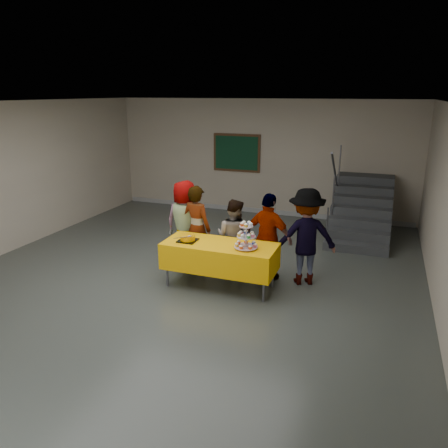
% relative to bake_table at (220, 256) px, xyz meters
% --- Properties ---
extents(room_shell, '(10.00, 10.04, 3.02)m').
position_rel_bake_table_xyz_m(room_shell, '(-0.67, -0.20, 1.57)').
color(room_shell, '#4C514C').
rests_on(room_shell, ground).
extents(bake_table, '(1.88, 0.78, 0.77)m').
position_rel_bake_table_xyz_m(bake_table, '(0.00, 0.00, 0.00)').
color(bake_table, '#595960').
rests_on(bake_table, ground).
extents(cupcake_stand, '(0.38, 0.38, 0.44)m').
position_rel_bake_table_xyz_m(cupcake_stand, '(0.47, -0.07, 0.40)').
color(cupcake_stand, silver).
rests_on(cupcake_stand, bake_table).
extents(bear_cake, '(0.32, 0.36, 0.12)m').
position_rel_bake_table_xyz_m(bear_cake, '(-0.55, -0.07, 0.27)').
color(bear_cake, black).
rests_on(bear_cake, bake_table).
extents(schoolchild_a, '(0.81, 0.55, 1.61)m').
position_rel_bake_table_xyz_m(schoolchild_a, '(-0.99, 0.77, 0.25)').
color(schoolchild_a, slate).
rests_on(schoolchild_a, ground).
extents(schoolchild_b, '(0.65, 0.50, 1.58)m').
position_rel_bake_table_xyz_m(schoolchild_b, '(-0.67, 0.58, 0.24)').
color(schoolchild_b, slate).
rests_on(schoolchild_b, ground).
extents(schoolchild_c, '(0.74, 0.62, 1.38)m').
position_rel_bake_table_xyz_m(schoolchild_c, '(0.02, 0.64, 0.13)').
color(schoolchild_c, slate).
rests_on(schoolchild_c, ground).
extents(schoolchild_d, '(0.98, 0.64, 1.55)m').
position_rel_bake_table_xyz_m(schoolchild_d, '(0.68, 0.57, 0.22)').
color(schoolchild_d, slate).
rests_on(schoolchild_d, ground).
extents(schoolchild_e, '(1.23, 0.99, 1.66)m').
position_rel_bake_table_xyz_m(schoolchild_e, '(1.29, 0.66, 0.27)').
color(schoolchild_e, slate).
rests_on(schoolchild_e, ground).
extents(staircase, '(1.30, 2.40, 2.04)m').
position_rel_bake_table_xyz_m(staircase, '(2.02, 3.91, -0.07)').
color(staircase, '#424447').
rests_on(staircase, ground).
extents(noticeboard, '(1.30, 0.05, 1.00)m').
position_rel_bake_table_xyz_m(noticeboard, '(-1.32, 4.74, 1.04)').
color(noticeboard, '#472B16').
rests_on(noticeboard, ground).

